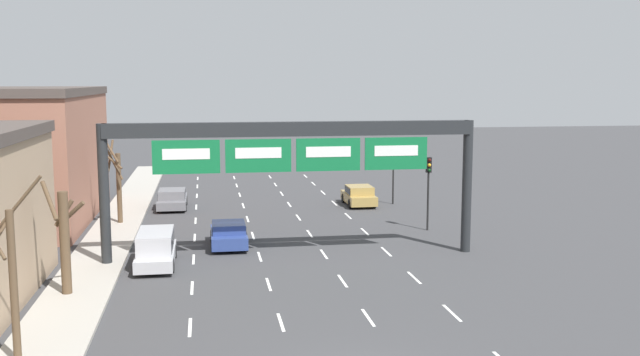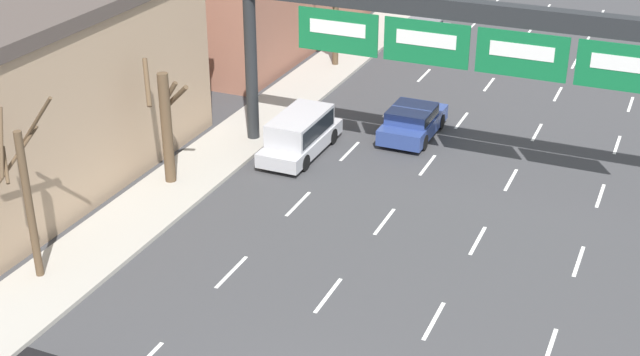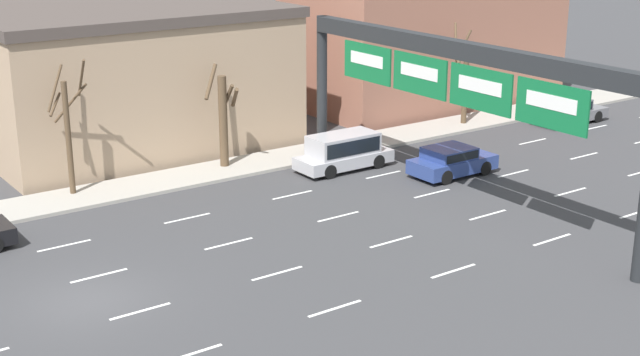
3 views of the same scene
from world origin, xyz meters
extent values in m
cube|color=white|center=(-4.95, 6.00, 0.01)|extent=(0.12, 2.00, 0.01)
cube|color=white|center=(-4.95, 11.00, 0.01)|extent=(0.12, 2.00, 0.01)
cube|color=white|center=(-4.95, 16.00, 0.01)|extent=(0.12, 2.00, 0.01)
cube|color=white|center=(-4.95, 21.00, 0.01)|extent=(0.12, 2.00, 0.01)
cube|color=white|center=(-4.95, 26.00, 0.01)|extent=(0.12, 2.00, 0.01)
cube|color=white|center=(-4.95, 31.00, 0.01)|extent=(0.12, 2.00, 0.01)
cube|color=white|center=(-4.95, 36.00, 0.01)|extent=(0.12, 2.00, 0.01)
cube|color=white|center=(-4.95, 41.00, 0.01)|extent=(0.12, 2.00, 0.01)
cube|color=white|center=(-4.95, 46.00, 0.01)|extent=(0.12, 2.00, 0.01)
cube|color=white|center=(-1.65, 6.00, 0.01)|extent=(0.12, 2.00, 0.01)
cube|color=white|center=(-1.65, 11.00, 0.01)|extent=(0.12, 2.00, 0.01)
cube|color=white|center=(-1.65, 16.00, 0.01)|extent=(0.12, 2.00, 0.01)
cube|color=white|center=(-1.65, 21.00, 0.01)|extent=(0.12, 2.00, 0.01)
cube|color=white|center=(-1.65, 26.00, 0.01)|extent=(0.12, 2.00, 0.01)
cube|color=white|center=(-1.65, 31.00, 0.01)|extent=(0.12, 2.00, 0.01)
cube|color=white|center=(-1.65, 36.00, 0.01)|extent=(0.12, 2.00, 0.01)
cube|color=white|center=(-1.65, 41.00, 0.01)|extent=(0.12, 2.00, 0.01)
cube|color=white|center=(-1.65, 46.00, 0.01)|extent=(0.12, 2.00, 0.01)
cube|color=white|center=(1.65, 6.00, 0.01)|extent=(0.12, 2.00, 0.01)
cube|color=white|center=(1.65, 11.00, 0.01)|extent=(0.12, 2.00, 0.01)
cube|color=white|center=(1.65, 16.00, 0.01)|extent=(0.12, 2.00, 0.01)
cube|color=white|center=(1.65, 21.00, 0.01)|extent=(0.12, 2.00, 0.01)
cube|color=white|center=(1.65, 26.00, 0.01)|extent=(0.12, 2.00, 0.01)
cube|color=white|center=(1.65, 31.00, 0.01)|extent=(0.12, 2.00, 0.01)
cube|color=white|center=(1.65, 36.00, 0.01)|extent=(0.12, 2.00, 0.01)
cube|color=white|center=(1.65, 41.00, 0.01)|extent=(0.12, 2.00, 0.01)
cube|color=white|center=(1.65, 46.00, 0.01)|extent=(0.12, 2.00, 0.01)
cube|color=white|center=(4.95, 6.00, 0.01)|extent=(0.12, 2.00, 0.01)
cube|color=white|center=(4.95, 11.00, 0.01)|extent=(0.12, 2.00, 0.01)
cube|color=white|center=(4.95, 16.00, 0.01)|extent=(0.12, 2.00, 0.01)
cube|color=white|center=(4.95, 21.00, 0.01)|extent=(0.12, 2.00, 0.01)
cube|color=white|center=(4.95, 26.00, 0.01)|extent=(0.12, 2.00, 0.01)
cube|color=white|center=(4.95, 31.00, 0.01)|extent=(0.12, 2.00, 0.01)
cube|color=white|center=(4.95, 36.00, 0.01)|extent=(0.12, 2.00, 0.01)
cube|color=white|center=(4.95, 41.00, 0.01)|extent=(0.12, 2.00, 0.01)
cube|color=white|center=(4.95, 46.00, 0.01)|extent=(0.12, 2.00, 0.01)
cylinder|color=#232628|center=(-9.05, 15.46, 3.42)|extent=(0.50, 0.50, 6.84)
cylinder|color=#232628|center=(9.05, 15.46, 3.42)|extent=(0.50, 0.50, 6.84)
cube|color=#232628|center=(0.00, 15.46, 6.49)|extent=(18.10, 0.60, 0.70)
cube|color=#116B38|center=(-5.16, 15.12, 5.23)|extent=(3.19, 0.08, 1.62)
cube|color=white|center=(-5.16, 15.07, 5.38)|extent=(2.23, 0.02, 0.52)
cube|color=#116B38|center=(-1.72, 15.12, 5.23)|extent=(3.19, 0.08, 1.62)
cube|color=white|center=(-1.72, 15.07, 5.38)|extent=(2.23, 0.02, 0.52)
cube|color=#116B38|center=(1.72, 15.12, 5.23)|extent=(3.19, 0.08, 1.62)
cube|color=white|center=(1.72, 15.07, 5.38)|extent=(2.23, 0.02, 0.52)
cube|color=#116B38|center=(5.16, 15.12, 5.23)|extent=(3.19, 0.08, 1.62)
cube|color=white|center=(5.16, 15.07, 5.38)|extent=(2.23, 0.02, 0.52)
cube|color=#9E6651|center=(-15.70, 27.89, 3.96)|extent=(8.51, 16.10, 7.92)
cube|color=#4C423D|center=(-15.70, 27.89, 8.17)|extent=(8.68, 16.42, 0.50)
cube|color=#A88947|center=(6.53, 29.95, 0.52)|extent=(1.88, 3.99, 0.64)
cube|color=#A88947|center=(6.53, 29.72, 1.13)|extent=(1.73, 2.08, 0.58)
cube|color=black|center=(6.53, 29.72, 1.13)|extent=(1.77, 1.91, 0.42)
cylinder|color=black|center=(5.68, 31.15, 0.33)|extent=(0.22, 0.66, 0.66)
cylinder|color=black|center=(7.38, 31.15, 0.33)|extent=(0.22, 0.66, 0.66)
cylinder|color=black|center=(5.68, 28.76, 0.33)|extent=(0.22, 0.66, 0.66)
cylinder|color=black|center=(7.38, 28.76, 0.33)|extent=(0.22, 0.66, 0.66)
cube|color=#B7B7BC|center=(-6.70, 15.04, 0.48)|extent=(1.76, 4.66, 0.56)
cube|color=#B7B7BC|center=(-6.70, 15.00, 1.23)|extent=(1.62, 3.26, 0.93)
cube|color=black|center=(-6.70, 15.00, 1.23)|extent=(1.65, 3.00, 0.67)
cylinder|color=black|center=(-7.49, 16.44, 0.33)|extent=(0.22, 0.66, 0.66)
cylinder|color=black|center=(-5.91, 16.44, 0.33)|extent=(0.22, 0.66, 0.66)
cylinder|color=black|center=(-7.49, 13.65, 0.33)|extent=(0.22, 0.66, 0.66)
cylinder|color=black|center=(-5.91, 13.65, 0.33)|extent=(0.22, 0.66, 0.66)
cube|color=navy|center=(-3.11, 18.55, 0.52)|extent=(1.87, 4.01, 0.64)
cube|color=navy|center=(-3.11, 18.31, 1.10)|extent=(1.72, 2.09, 0.51)
cube|color=black|center=(-3.11, 18.31, 1.10)|extent=(1.76, 1.92, 0.37)
cylinder|color=black|center=(-3.96, 19.75, 0.33)|extent=(0.22, 0.66, 0.66)
cylinder|color=black|center=(-2.26, 19.75, 0.33)|extent=(0.22, 0.66, 0.66)
cylinder|color=black|center=(-3.96, 17.34, 0.33)|extent=(0.22, 0.66, 0.66)
cylinder|color=black|center=(-2.26, 17.34, 0.33)|extent=(0.22, 0.66, 0.66)
cube|color=slate|center=(-6.58, 30.76, 0.48)|extent=(1.94, 4.46, 0.56)
cube|color=slate|center=(-6.58, 30.50, 1.06)|extent=(1.79, 2.32, 0.61)
cube|color=black|center=(-6.58, 30.50, 1.06)|extent=(1.83, 2.13, 0.44)
cylinder|color=black|center=(-7.47, 32.10, 0.33)|extent=(0.22, 0.66, 0.66)
cylinder|color=black|center=(-5.70, 32.10, 0.33)|extent=(0.22, 0.66, 0.66)
cylinder|color=black|center=(-7.47, 29.43, 0.33)|extent=(0.22, 0.66, 0.66)
cylinder|color=black|center=(-5.70, 29.43, 0.33)|extent=(0.22, 0.66, 0.66)
cylinder|color=black|center=(8.74, 20.88, 1.73)|extent=(0.12, 0.12, 3.47)
cube|color=black|center=(8.74, 20.88, 3.92)|extent=(0.30, 0.24, 0.90)
sphere|color=#3D0E0C|center=(8.74, 20.75, 4.22)|extent=(0.20, 0.20, 0.20)
sphere|color=gold|center=(8.74, 20.75, 3.92)|extent=(0.20, 0.20, 0.20)
sphere|color=#0E3515|center=(8.74, 20.75, 3.62)|extent=(0.20, 0.20, 0.20)
cylinder|color=black|center=(9.07, 30.01, 1.62)|extent=(0.12, 0.12, 3.24)
cube|color=black|center=(9.07, 30.01, 3.69)|extent=(0.30, 0.24, 0.90)
sphere|color=#3D0E0C|center=(9.07, 29.88, 3.99)|extent=(0.20, 0.20, 0.20)
sphere|color=gold|center=(9.07, 29.88, 3.69)|extent=(0.20, 0.20, 0.20)
sphere|color=#0E3515|center=(9.07, 29.88, 3.39)|extent=(0.20, 0.20, 0.20)
cylinder|color=brown|center=(-9.52, 25.45, 2.30)|extent=(0.31, 0.31, 4.30)
cylinder|color=brown|center=(-9.80, 24.86, 4.08)|extent=(1.31, 0.73, 1.05)
cylinder|color=brown|center=(-9.67, 25.03, 3.80)|extent=(1.01, 0.47, 1.84)
cylinder|color=brown|center=(-9.91, 24.96, 4.79)|extent=(1.16, 0.96, 1.68)
cylinder|color=brown|center=(-9.97, 25.56, 4.30)|extent=(0.38, 1.04, 1.88)
cylinder|color=brown|center=(-10.19, 3.31, 2.56)|extent=(0.24, 0.24, 4.82)
cylinder|color=brown|center=(-10.08, 4.03, 5.03)|extent=(1.56, 0.33, 1.80)
cylinder|color=brown|center=(-10.01, 10.55, 2.27)|extent=(0.40, 0.40, 4.25)
cylinder|color=brown|center=(-10.04, 10.89, 3.45)|extent=(0.83, 0.27, 1.13)
cylinder|color=brown|center=(-10.45, 10.23, 4.09)|extent=(0.88, 1.11, 1.52)
cylinder|color=brown|center=(-9.81, 11.10, 3.37)|extent=(1.26, 0.60, 1.12)
camera|label=1|loc=(-4.30, -19.19, 8.85)|focal=40.00mm
camera|label=2|loc=(7.08, -14.70, 14.95)|focal=50.00mm
camera|label=3|loc=(25.09, -8.83, 12.18)|focal=50.00mm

